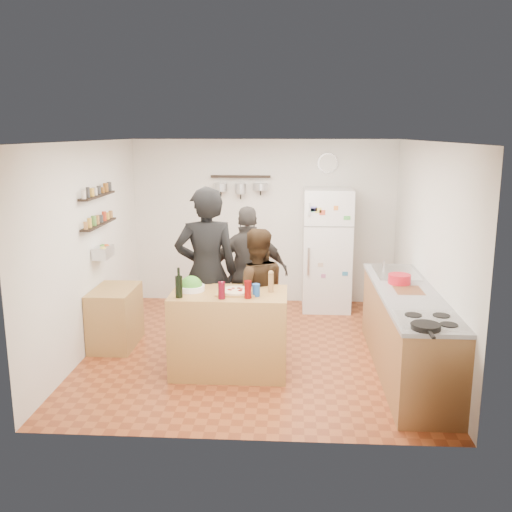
# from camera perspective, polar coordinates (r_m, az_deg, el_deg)

# --- Properties ---
(room_shell) EXTENTS (4.20, 4.20, 4.20)m
(room_shell) POSITION_cam_1_polar(r_m,az_deg,el_deg) (7.08, 0.14, 1.29)
(room_shell) COLOR brown
(room_shell) RESTS_ON ground
(prep_island) EXTENTS (1.25, 0.72, 0.91)m
(prep_island) POSITION_cam_1_polar(r_m,az_deg,el_deg) (6.30, -2.67, -7.64)
(prep_island) COLOR #A0753A
(prep_island) RESTS_ON floor
(pizza_board) EXTENTS (0.42, 0.34, 0.02)m
(pizza_board) POSITION_cam_1_polar(r_m,az_deg,el_deg) (6.13, -1.99, -3.64)
(pizza_board) COLOR olive
(pizza_board) RESTS_ON prep_island
(pizza) EXTENTS (0.34, 0.34, 0.02)m
(pizza) POSITION_cam_1_polar(r_m,az_deg,el_deg) (6.13, -1.99, -3.47)
(pizza) COLOR beige
(pizza) RESTS_ON pizza_board
(salad_bowl) EXTENTS (0.30, 0.30, 0.06)m
(salad_bowl) POSITION_cam_1_polar(r_m,az_deg,el_deg) (6.26, -6.50, -3.19)
(salad_bowl) COLOR white
(salad_bowl) RESTS_ON prep_island
(wine_bottle) EXTENTS (0.08, 0.08, 0.23)m
(wine_bottle) POSITION_cam_1_polar(r_m,az_deg,el_deg) (6.00, -7.71, -3.08)
(wine_bottle) COLOR black
(wine_bottle) RESTS_ON prep_island
(wine_glass_near) EXTENTS (0.07, 0.07, 0.18)m
(wine_glass_near) POSITION_cam_1_polar(r_m,az_deg,el_deg) (5.91, -3.46, -3.46)
(wine_glass_near) COLOR #4F0613
(wine_glass_near) RESTS_ON prep_island
(wine_glass_far) EXTENTS (0.08, 0.08, 0.19)m
(wine_glass_far) POSITION_cam_1_polar(r_m,az_deg,el_deg) (5.93, -0.81, -3.37)
(wine_glass_far) COLOR #5D0808
(wine_glass_far) RESTS_ON prep_island
(pepper_mill) EXTENTS (0.06, 0.06, 0.19)m
(pepper_mill) POSITION_cam_1_polar(r_m,az_deg,el_deg) (6.15, 1.50, -2.76)
(pepper_mill) COLOR olive
(pepper_mill) RESTS_ON prep_island
(salt_canister) EXTENTS (0.08, 0.08, 0.13)m
(salt_canister) POSITION_cam_1_polar(r_m,az_deg,el_deg) (6.00, 0.01, -3.43)
(salt_canister) COLOR navy
(salt_canister) RESTS_ON prep_island
(person_left) EXTENTS (0.82, 0.63, 2.01)m
(person_left) POSITION_cam_1_polar(r_m,az_deg,el_deg) (6.66, -4.97, -1.65)
(person_left) COLOR black
(person_left) RESTS_ON floor
(person_center) EXTENTS (0.85, 0.72, 1.54)m
(person_center) POSITION_cam_1_polar(r_m,az_deg,el_deg) (6.63, -0.03, -3.78)
(person_center) COLOR black
(person_center) RESTS_ON floor
(person_back) EXTENTS (1.04, 0.53, 1.70)m
(person_back) POSITION_cam_1_polar(r_m,az_deg,el_deg) (7.25, -0.71, -1.69)
(person_back) COLOR #292625
(person_back) RESTS_ON floor
(counter_run) EXTENTS (0.63, 2.63, 0.90)m
(counter_run) POSITION_cam_1_polar(r_m,az_deg,el_deg) (6.51, 14.88, -7.46)
(counter_run) COLOR #9E7042
(counter_run) RESTS_ON floor
(stove_top) EXTENTS (0.60, 0.62, 0.02)m
(stove_top) POSITION_cam_1_polar(r_m,az_deg,el_deg) (5.48, 17.05, -6.25)
(stove_top) COLOR white
(stove_top) RESTS_ON counter_run
(skillet) EXTENTS (0.26, 0.26, 0.05)m
(skillet) POSITION_cam_1_polar(r_m,az_deg,el_deg) (5.22, 16.62, -6.77)
(skillet) COLOR black
(skillet) RESTS_ON stove_top
(sink) EXTENTS (0.50, 0.80, 0.03)m
(sink) POSITION_cam_1_polar(r_m,az_deg,el_deg) (7.17, 13.79, -1.67)
(sink) COLOR silver
(sink) RESTS_ON counter_run
(cutting_board) EXTENTS (0.30, 0.40, 0.02)m
(cutting_board) POSITION_cam_1_polar(r_m,az_deg,el_deg) (6.43, 14.99, -3.40)
(cutting_board) COLOR #945735
(cutting_board) RESTS_ON counter_run
(red_bowl) EXTENTS (0.25, 0.25, 0.11)m
(red_bowl) POSITION_cam_1_polar(r_m,az_deg,el_deg) (6.67, 14.15, -2.24)
(red_bowl) COLOR red
(red_bowl) RESTS_ON counter_run
(fridge) EXTENTS (0.70, 0.68, 1.80)m
(fridge) POSITION_cam_1_polar(r_m,az_deg,el_deg) (8.49, 7.10, 0.64)
(fridge) COLOR white
(fridge) RESTS_ON floor
(wall_clock) EXTENTS (0.30, 0.03, 0.30)m
(wall_clock) POSITION_cam_1_polar(r_m,az_deg,el_deg) (8.66, 7.19, 9.21)
(wall_clock) COLOR silver
(wall_clock) RESTS_ON back_wall
(spice_shelf_lower) EXTENTS (0.12, 1.00, 0.02)m
(spice_shelf_lower) POSITION_cam_1_polar(r_m,az_deg,el_deg) (7.23, -15.42, 3.08)
(spice_shelf_lower) COLOR black
(spice_shelf_lower) RESTS_ON left_wall
(spice_shelf_upper) EXTENTS (0.12, 1.00, 0.02)m
(spice_shelf_upper) POSITION_cam_1_polar(r_m,az_deg,el_deg) (7.19, -15.58, 5.83)
(spice_shelf_upper) COLOR black
(spice_shelf_upper) RESTS_ON left_wall
(produce_basket) EXTENTS (0.18, 0.35, 0.14)m
(produce_basket) POSITION_cam_1_polar(r_m,az_deg,el_deg) (7.28, -15.04, 0.36)
(produce_basket) COLOR silver
(produce_basket) RESTS_ON left_wall
(side_table) EXTENTS (0.50, 0.80, 0.73)m
(side_table) POSITION_cam_1_polar(r_m,az_deg,el_deg) (7.29, -13.89, -5.96)
(side_table) COLOR #AA8147
(side_table) RESTS_ON floor
(pot_rack) EXTENTS (0.90, 0.04, 0.04)m
(pot_rack) POSITION_cam_1_polar(r_m,az_deg,el_deg) (8.61, -1.56, 7.95)
(pot_rack) COLOR black
(pot_rack) RESTS_ON back_wall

